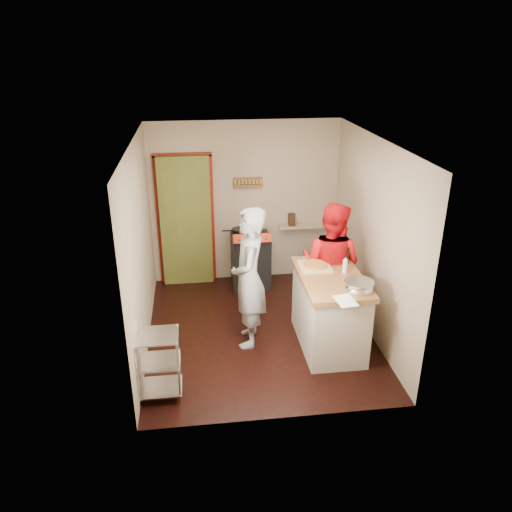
# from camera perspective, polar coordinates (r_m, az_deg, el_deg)

# --- Properties ---
(floor) EXTENTS (3.50, 3.50, 0.00)m
(floor) POSITION_cam_1_polar(r_m,az_deg,el_deg) (6.97, 0.36, -8.52)
(floor) COLOR black
(floor) RESTS_ON ground
(back_wall) EXTENTS (3.00, 0.44, 2.60)m
(back_wall) POSITION_cam_1_polar(r_m,az_deg,el_deg) (8.06, -5.84, 4.81)
(back_wall) COLOR gray
(back_wall) RESTS_ON ground
(left_wall) EXTENTS (0.04, 3.50, 2.60)m
(left_wall) POSITION_cam_1_polar(r_m,az_deg,el_deg) (6.37, -13.11, 0.75)
(left_wall) COLOR gray
(left_wall) RESTS_ON ground
(right_wall) EXTENTS (0.04, 3.50, 2.60)m
(right_wall) POSITION_cam_1_polar(r_m,az_deg,el_deg) (6.73, 13.15, 2.00)
(right_wall) COLOR gray
(right_wall) RESTS_ON ground
(ceiling) EXTENTS (3.00, 3.50, 0.02)m
(ceiling) POSITION_cam_1_polar(r_m,az_deg,el_deg) (6.01, 0.42, 13.08)
(ceiling) COLOR white
(ceiling) RESTS_ON back_wall
(stove) EXTENTS (0.60, 0.63, 1.00)m
(stove) POSITION_cam_1_polar(r_m,az_deg,el_deg) (8.02, -0.64, -0.40)
(stove) COLOR black
(stove) RESTS_ON ground
(wire_shelving) EXTENTS (0.48, 0.40, 0.80)m
(wire_shelving) POSITION_cam_1_polar(r_m,az_deg,el_deg) (5.71, -11.09, -11.83)
(wire_shelving) COLOR silver
(wire_shelving) RESTS_ON ground
(island) EXTENTS (0.78, 1.47, 1.30)m
(island) POSITION_cam_1_polar(r_m,az_deg,el_deg) (6.50, 8.40, -6.03)
(island) COLOR #BDB2A0
(island) RESTS_ON ground
(person_stripe) EXTENTS (0.53, 0.73, 1.86)m
(person_stripe) POSITION_cam_1_polar(r_m,az_deg,el_deg) (6.30, -0.81, -2.57)
(person_stripe) COLOR #B1B1B6
(person_stripe) RESTS_ON ground
(person_red) EXTENTS (1.09, 1.05, 1.77)m
(person_red) POSITION_cam_1_polar(r_m,az_deg,el_deg) (6.86, 8.53, -1.00)
(person_red) COLOR red
(person_red) RESTS_ON ground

